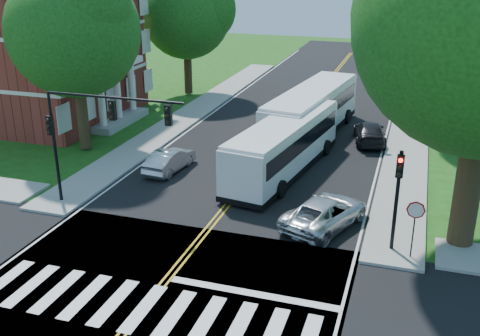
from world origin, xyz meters
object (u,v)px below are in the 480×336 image
at_px(dark_sedan, 370,132).
at_px(bus_follow, 312,112).
at_px(hatchback, 170,160).
at_px(signal_ne, 398,188).
at_px(bus_lead, 285,145).
at_px(suv, 325,212).
at_px(signal_nw, 93,125).

bearing_deg(dark_sedan, bus_follow, -11.44).
relative_size(bus_follow, hatchback, 3.26).
height_order(signal_ne, bus_follow, signal_ne).
height_order(bus_lead, suv, bus_lead).
distance_m(bus_follow, dark_sedan, 4.12).
bearing_deg(signal_ne, signal_nw, -179.95).
xyz_separation_m(bus_lead, hatchback, (-6.35, -2.00, -0.95)).
bearing_deg(hatchback, dark_sedan, -134.07).
bearing_deg(dark_sedan, hatchback, 30.63).
bearing_deg(dark_sedan, suv, 77.20).
bearing_deg(bus_lead, signal_ne, 138.83).
bearing_deg(bus_lead, dark_sedan, -112.42).
distance_m(signal_ne, dark_sedan, 15.14).
relative_size(signal_ne, bus_follow, 0.34).
xyz_separation_m(bus_lead, suv, (3.48, -6.27, -0.91)).
relative_size(signal_ne, dark_sedan, 0.93).
height_order(hatchback, suv, suv).
relative_size(signal_nw, hatchback, 1.78).
distance_m(signal_ne, suv, 4.14).
bearing_deg(suv, bus_lead, -39.29).
distance_m(signal_nw, dark_sedan, 19.18).
relative_size(bus_lead, suv, 2.39).
distance_m(bus_lead, suv, 7.23).
height_order(signal_nw, signal_ne, signal_nw).
bearing_deg(bus_lead, bus_follow, -83.10).
bearing_deg(suv, bus_follow, -54.57).
height_order(signal_nw, bus_lead, signal_nw).
bearing_deg(hatchback, signal_nw, 84.87).
relative_size(signal_nw, signal_ne, 1.62).
distance_m(bus_follow, hatchback, 11.26).
xyz_separation_m(signal_ne, bus_lead, (-6.60, 7.81, -1.34)).
height_order(signal_ne, dark_sedan, signal_ne).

